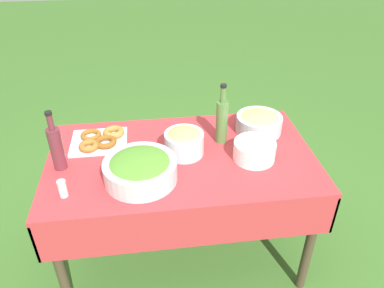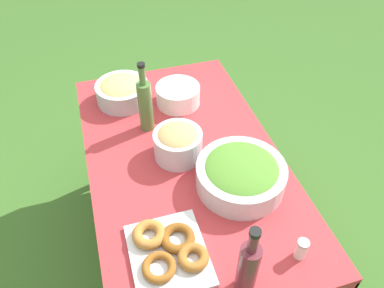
# 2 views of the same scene
# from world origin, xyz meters

# --- Properties ---
(ground_plane) EXTENTS (14.00, 14.00, 0.00)m
(ground_plane) POSITION_xyz_m (0.00, 0.00, 0.00)
(ground_plane) COLOR #3D6B28
(picnic_table) EXTENTS (1.38, 0.80, 0.72)m
(picnic_table) POSITION_xyz_m (0.00, 0.00, 0.62)
(picnic_table) COLOR #B73338
(picnic_table) RESTS_ON ground_plane
(salad_bowl) EXTENTS (0.35, 0.35, 0.12)m
(salad_bowl) POSITION_xyz_m (-0.21, -0.17, 0.79)
(salad_bowl) COLOR silver
(salad_bowl) RESTS_ON picnic_table
(pasta_bowl) EXTENTS (0.26, 0.26, 0.12)m
(pasta_bowl) POSITION_xyz_m (0.46, 0.18, 0.78)
(pasta_bowl) COLOR #B2B7BC
(pasta_bowl) RESTS_ON picnic_table
(donut_platter) EXTENTS (0.31, 0.27, 0.05)m
(donut_platter) POSITION_xyz_m (-0.42, 0.17, 0.74)
(donut_platter) COLOR silver
(donut_platter) RESTS_ON picnic_table
(plate_stack) EXTENTS (0.21, 0.21, 0.10)m
(plate_stack) POSITION_xyz_m (0.36, -0.07, 0.77)
(plate_stack) COLOR white
(plate_stack) RESTS_ON picnic_table
(olive_oil_bottle) EXTENTS (0.06, 0.06, 0.34)m
(olive_oil_bottle) POSITION_xyz_m (0.23, 0.11, 0.86)
(olive_oil_bottle) COLOR #4C7238
(olive_oil_bottle) RESTS_ON picnic_table
(wine_bottle) EXTENTS (0.06, 0.06, 0.31)m
(wine_bottle) POSITION_xyz_m (-0.60, -0.02, 0.85)
(wine_bottle) COLOR maroon
(wine_bottle) RESTS_ON picnic_table
(bread_bowl) EXTENTS (0.20, 0.20, 0.14)m
(bread_bowl) POSITION_xyz_m (0.02, 0.02, 0.80)
(bread_bowl) COLOR silver
(bread_bowl) RESTS_ON picnic_table
(salt_shaker) EXTENTS (0.04, 0.04, 0.08)m
(salt_shaker) POSITION_xyz_m (-0.56, -0.24, 0.76)
(salt_shaker) COLOR white
(salt_shaker) RESTS_ON picnic_table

